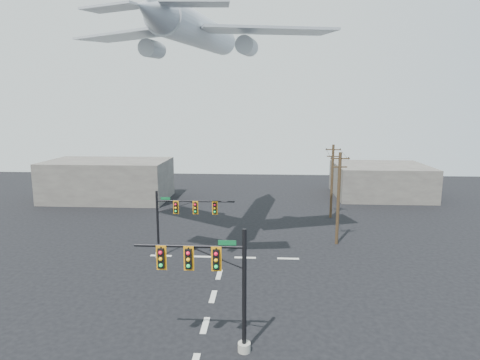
# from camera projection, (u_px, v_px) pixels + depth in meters

# --- Properties ---
(ground) EXTENTS (120.00, 120.00, 0.00)m
(ground) POSITION_uv_depth(u_px,v_px,m) (205.00, 325.00, 25.78)
(ground) COLOR black
(ground) RESTS_ON ground
(lane_markings) EXTENTS (14.00, 21.20, 0.01)m
(lane_markings) POSITION_uv_depth(u_px,v_px,m) (215.00, 289.00, 31.02)
(lane_markings) COLOR beige
(lane_markings) RESTS_ON ground
(signal_mast_near) EXTENTS (6.50, 0.80, 7.32)m
(signal_mast_near) POSITION_uv_depth(u_px,v_px,m) (217.00, 284.00, 22.34)
(signal_mast_near) COLOR #9A988C
(signal_mast_near) RESTS_ON ground
(signal_mast_far) EXTENTS (7.45, 0.70, 6.36)m
(signal_mast_far) POSITION_uv_depth(u_px,v_px,m) (177.00, 220.00, 36.73)
(signal_mast_far) COLOR #9A988C
(signal_mast_far) RESTS_ON ground
(utility_pole_a) EXTENTS (1.90, 0.32, 9.48)m
(utility_pole_a) POSITION_uv_depth(u_px,v_px,m) (338.00, 197.00, 40.40)
(utility_pole_a) COLOR #44301D
(utility_pole_a) RESTS_ON ground
(utility_pole_b) EXTENTS (1.89, 0.31, 9.33)m
(utility_pole_b) POSITION_uv_depth(u_px,v_px,m) (332.00, 180.00, 50.36)
(utility_pole_b) COLOR #44301D
(utility_pole_b) RESTS_ON ground
(power_lines) EXTENTS (2.72, 10.19, 0.03)m
(power_lines) POSITION_uv_depth(u_px,v_px,m) (336.00, 154.00, 44.71)
(power_lines) COLOR black
(airliner) EXTENTS (25.69, 27.21, 7.34)m
(airliner) POSITION_uv_depth(u_px,v_px,m) (199.00, 32.00, 37.74)
(airliner) COLOR #A2A6AD
(building_left) EXTENTS (18.00, 10.00, 6.00)m
(building_left) POSITION_uv_depth(u_px,v_px,m) (108.00, 180.00, 60.85)
(building_left) COLOR slate
(building_left) RESTS_ON ground
(building_right) EXTENTS (14.00, 12.00, 5.00)m
(building_right) POSITION_uv_depth(u_px,v_px,m) (380.00, 180.00, 63.29)
(building_right) COLOR slate
(building_right) RESTS_ON ground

